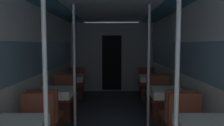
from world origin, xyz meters
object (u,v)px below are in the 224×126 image
(chair_left_far_1, at_px, (63,106))
(support_pole_left_1, at_px, (75,68))
(support_pole_right_1, at_px, (149,68))
(dining_table_left_1, at_px, (56,94))
(chair_right_near_2, at_px, (155,99))
(chair_left_near_2, at_px, (69,99))
(dining_table_right_2, at_px, (151,79))
(support_pole_left_0, at_px, (46,86))
(chair_right_far_1, at_px, (161,106))
(chair_left_near_1, at_px, (47,126))
(dining_table_left_2, at_px, (73,79))
(chair_left_far_2, at_px, (77,89))
(dining_table_right_1, at_px, (168,94))
(chair_right_far_2, at_px, (147,89))
(chair_right_near_1, at_px, (176,126))
(support_pole_right_0, at_px, (177,86))

(chair_left_far_1, distance_m, support_pole_left_1, 1.07)
(support_pole_left_1, bearing_deg, support_pole_right_1, 0.00)
(dining_table_left_1, distance_m, support_pole_right_1, 1.74)
(support_pole_right_1, relative_size, chair_right_near_2, 2.54)
(chair_left_far_1, bearing_deg, chair_left_near_2, -90.00)
(chair_left_far_1, distance_m, dining_table_right_2, 2.35)
(support_pole_right_1, bearing_deg, support_pole_left_0, -128.09)
(support_pole_left_1, xyz_separation_m, chair_right_far_1, (1.68, 0.56, -0.84))
(support_pole_left_1, bearing_deg, chair_left_near_2, 106.81)
(chair_left_near_2, relative_size, chair_right_far_1, 1.00)
(support_pole_left_0, bearing_deg, chair_left_near_2, 96.93)
(chair_left_far_1, bearing_deg, chair_left_near_1, 90.00)
(chair_right_far_1, relative_size, chair_right_near_2, 1.00)
(dining_table_left_2, xyz_separation_m, chair_left_far_2, (0.00, 0.56, -0.37))
(support_pole_right_1, distance_m, dining_table_right_2, 1.80)
(dining_table_left_1, xyz_separation_m, chair_left_near_1, (0.00, -0.56, -0.37))
(chair_left_far_2, xyz_separation_m, dining_table_right_1, (2.02, -2.25, 0.37))
(dining_table_left_1, relative_size, chair_left_far_2, 0.85)
(chair_left_far_1, relative_size, chair_right_far_2, 1.00)
(chair_left_far_1, bearing_deg, chair_right_near_2, -163.84)
(dining_table_right_1, xyz_separation_m, chair_right_near_1, (-0.00, -0.56, -0.37))
(support_pole_right_0, bearing_deg, support_pole_left_1, 128.09)
(dining_table_left_1, relative_size, chair_right_near_2, 0.85)
(support_pole_right_1, bearing_deg, dining_table_right_2, 78.52)
(dining_table_left_2, xyz_separation_m, support_pole_right_1, (1.68, -1.70, 0.47))
(chair_right_far_1, bearing_deg, chair_right_far_2, -90.00)
(chair_left_far_2, height_order, support_pole_right_0, support_pole_right_0)
(support_pole_left_0, xyz_separation_m, chair_left_near_2, (-0.34, 2.84, -0.84))
(dining_table_left_1, distance_m, dining_table_left_2, 1.70)
(chair_right_near_1, relative_size, chair_right_far_1, 1.00)
(dining_table_right_1, xyz_separation_m, chair_right_far_1, (-0.00, 0.56, -0.37))
(chair_left_near_1, distance_m, dining_table_right_2, 3.05)
(dining_table_left_2, distance_m, chair_right_near_2, 2.13)
(dining_table_right_2, bearing_deg, support_pole_right_1, -101.48)
(chair_right_far_2, bearing_deg, chair_left_near_2, 28.83)
(dining_table_left_1, bearing_deg, dining_table_right_1, 0.00)
(dining_table_left_1, relative_size, chair_right_far_2, 0.85)
(chair_right_far_1, height_order, chair_right_far_2, same)
(chair_left_far_2, bearing_deg, dining_table_right_1, 131.88)
(chair_right_far_1, distance_m, chair_right_near_2, 0.59)
(chair_right_near_1, bearing_deg, support_pole_left_0, -145.73)
(chair_left_near_2, bearing_deg, chair_right_near_1, -40.04)
(dining_table_right_1, height_order, dining_table_right_2, same)
(dining_table_left_1, xyz_separation_m, dining_table_left_2, (0.00, 1.70, 0.00))
(chair_right_near_1, relative_size, dining_table_right_2, 1.18)
(dining_table_right_1, distance_m, chair_right_far_2, 2.28)
(chair_right_near_2, bearing_deg, support_pole_left_0, -120.55)
(chair_left_far_2, bearing_deg, chair_right_far_1, 139.96)
(support_pole_left_1, bearing_deg, dining_table_left_2, 101.48)
(chair_right_near_2, xyz_separation_m, chair_right_far_2, (0.00, 1.11, 0.00))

